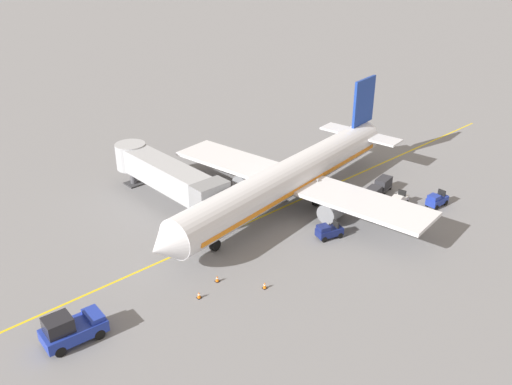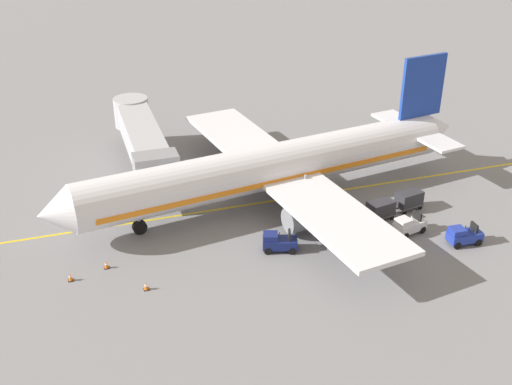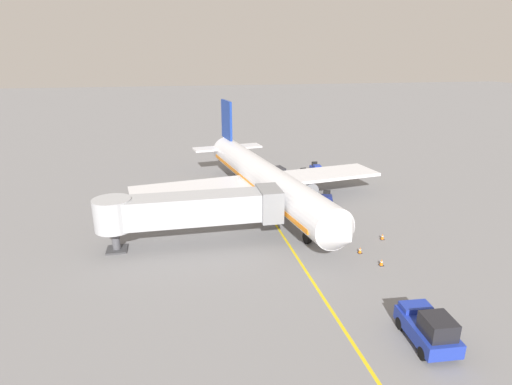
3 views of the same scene
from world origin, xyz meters
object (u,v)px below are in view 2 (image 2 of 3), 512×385
at_px(baggage_cart_front, 381,209).
at_px(safety_cone_nose_left, 146,286).
at_px(baggage_tug_lead, 279,242).
at_px(baggage_tug_spare, 409,225).
at_px(safety_cone_nose_right, 70,277).
at_px(ground_crew_wing_walker, 312,207).
at_px(safety_cone_wing_tip, 106,265).
at_px(baggage_tug_trailing, 464,235).
at_px(jet_bridge, 142,138).
at_px(parked_airliner, 273,167).
at_px(baggage_cart_second_in_train, 409,199).

relative_size(baggage_cart_front, safety_cone_nose_left, 5.05).
xyz_separation_m(baggage_tug_lead, baggage_cart_front, (1.79, -9.21, 0.24)).
distance_m(baggage_tug_spare, safety_cone_nose_right, 25.04).
bearing_deg(baggage_cart_front, safety_cone_nose_right, 92.37).
height_order(baggage_tug_lead, ground_crew_wing_walker, ground_crew_wing_walker).
bearing_deg(safety_cone_nose_right, safety_cone_nose_left, -118.75).
xyz_separation_m(baggage_tug_spare, safety_cone_nose_right, (1.60, 24.99, -0.42)).
relative_size(baggage_cart_front, safety_cone_wing_tip, 5.05).
xyz_separation_m(ground_crew_wing_walker, safety_cone_wing_tip, (-2.11, 16.40, -0.66)).
bearing_deg(baggage_tug_lead, baggage_tug_trailing, -104.22).
height_order(jet_bridge, baggage_tug_spare, jet_bridge).
height_order(baggage_tug_spare, safety_cone_nose_left, baggage_tug_spare).
distance_m(parked_airliner, safety_cone_wing_tip, 15.65).
relative_size(baggage_tug_lead, safety_cone_wing_tip, 4.65).
distance_m(jet_bridge, safety_cone_nose_right, 17.32).
xyz_separation_m(baggage_tug_trailing, safety_cone_wing_tip, (4.95, 25.61, -0.42)).
bearing_deg(ground_crew_wing_walker, safety_cone_nose_right, 98.67).
distance_m(ground_crew_wing_walker, safety_cone_nose_left, 15.18).
xyz_separation_m(parked_airliner, baggage_cart_second_in_train, (-4.64, -10.14, -2.24)).
bearing_deg(ground_crew_wing_walker, baggage_tug_spare, -126.22).
relative_size(jet_bridge, baggage_tug_lead, 6.13).
relative_size(jet_bridge, ground_crew_wing_walker, 9.96).
xyz_separation_m(baggage_tug_lead, safety_cone_wing_tip, (1.57, 12.25, -0.42)).
height_order(ground_crew_wing_walker, safety_cone_nose_left, ground_crew_wing_walker).
relative_size(safety_cone_nose_left, safety_cone_wing_tip, 1.00).
distance_m(baggage_tug_lead, safety_cone_nose_left, 10.17).
bearing_deg(baggage_tug_lead, safety_cone_nose_left, 100.20).
bearing_deg(baggage_cart_front, baggage_cart_second_in_train, -75.55).
bearing_deg(safety_cone_nose_right, safety_cone_wing_tip, -72.76).
distance_m(parked_airliner, safety_cone_nose_left, 15.32).
relative_size(parked_airliner, jet_bridge, 2.22).
height_order(baggage_tug_lead, baggage_tug_trailing, same).
bearing_deg(parked_airliner, ground_crew_wing_walker, -149.36).
bearing_deg(safety_cone_wing_tip, baggage_cart_front, -89.41).
relative_size(baggage_cart_front, ground_crew_wing_walker, 1.76).
height_order(baggage_tug_trailing, baggage_cart_front, baggage_tug_trailing).
distance_m(baggage_cart_front, safety_cone_nose_right, 23.97).
bearing_deg(baggage_cart_front, parked_airliner, 52.86).
bearing_deg(baggage_tug_spare, baggage_tug_lead, 85.54).
distance_m(jet_bridge, ground_crew_wing_walker, 17.00).
height_order(parked_airliner, baggage_tug_lead, parked_airliner).
bearing_deg(ground_crew_wing_walker, safety_cone_wing_tip, 97.33).
height_order(ground_crew_wing_walker, safety_cone_wing_tip, ground_crew_wing_walker).
bearing_deg(parked_airliner, baggage_cart_front, -127.14).
relative_size(baggage_tug_lead, baggage_cart_front, 0.92).
distance_m(safety_cone_nose_right, safety_cone_wing_tip, 2.60).
bearing_deg(parked_airliner, baggage_cart_second_in_train, -114.60).
relative_size(baggage_tug_trailing, safety_cone_wing_tip, 4.33).
distance_m(jet_bridge, baggage_cart_second_in_train, 23.79).
bearing_deg(jet_bridge, safety_cone_nose_right, 153.81).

